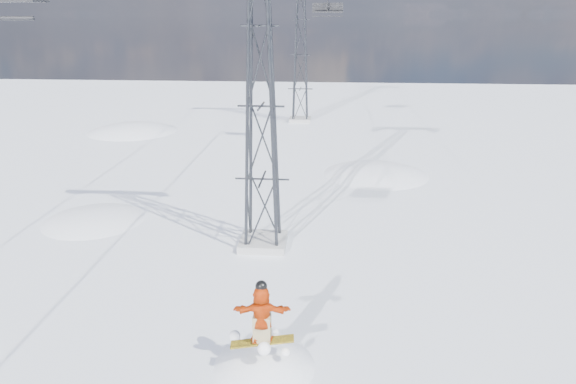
# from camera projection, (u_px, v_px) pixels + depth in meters

# --- Properties ---
(ground) EXTENTS (120.00, 120.00, 0.00)m
(ground) POSITION_uv_depth(u_px,v_px,m) (191.00, 381.00, 12.74)
(ground) COLOR white
(ground) RESTS_ON ground
(snow_terrain) EXTENTS (39.00, 37.00, 22.00)m
(snow_terrain) POSITION_uv_depth(u_px,v_px,m) (211.00, 287.00, 36.25)
(snow_terrain) COLOR white
(snow_terrain) RESTS_ON ground
(lift_tower_near) EXTENTS (5.20, 1.80, 11.43)m
(lift_tower_near) POSITION_uv_depth(u_px,v_px,m) (261.00, 107.00, 18.43)
(lift_tower_near) COLOR #999999
(lift_tower_near) RESTS_ON ground
(lift_tower_far) EXTENTS (5.20, 1.80, 11.43)m
(lift_tower_far) POSITION_uv_depth(u_px,v_px,m) (301.00, 55.00, 41.98)
(lift_tower_far) COLOR #999999
(lift_tower_far) RESTS_ON ground
(lift_chair_mid) EXTENTS (1.90, 0.55, 2.36)m
(lift_chair_mid) POSITION_uv_depth(u_px,v_px,m) (328.00, 9.00, 31.50)
(lift_chair_mid) COLOR black
(lift_chair_mid) RESTS_ON ground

